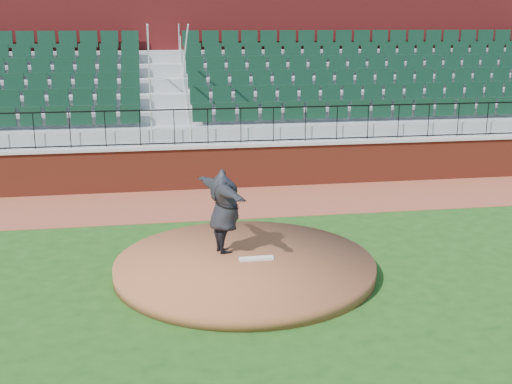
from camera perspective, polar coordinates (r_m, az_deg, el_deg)
ground at (r=12.32m, az=1.15°, el=-7.64°), size 90.00×90.00×0.00m
warning_track at (r=17.37m, az=-2.11°, el=-0.86°), size 34.00×3.20×0.01m
field_wall at (r=18.76m, az=-2.75°, el=2.20°), size 34.00×0.35×1.20m
wall_cap at (r=18.63m, az=-2.78°, el=4.15°), size 34.00×0.45×0.10m
wall_railing at (r=18.53m, az=-2.80°, el=5.82°), size 34.00×0.05×1.00m
seating_stands at (r=21.15m, az=-3.69°, el=8.31°), size 34.00×5.10×4.60m
concourse_wall at (r=23.88m, az=-4.41°, el=10.13°), size 34.00×0.50×5.50m
pitchers_mound at (r=12.56m, az=-0.99°, el=-6.56°), size 5.01×5.01×0.25m
pitching_rubber at (r=12.54m, az=0.03°, el=-5.88°), size 0.66×0.17×0.04m
pitcher at (r=12.69m, az=-2.82°, el=-1.70°), size 1.14×2.16×1.70m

